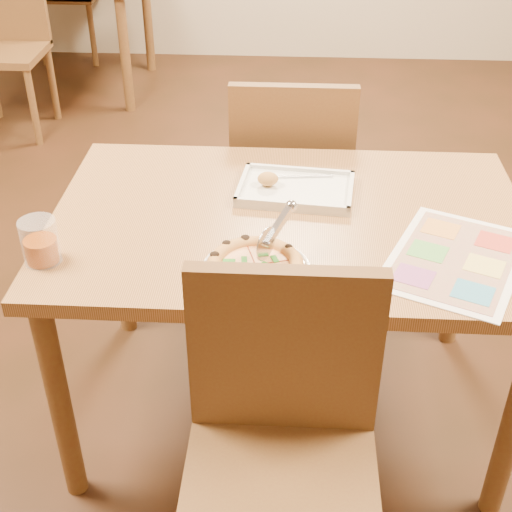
# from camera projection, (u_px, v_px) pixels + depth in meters

# --- Properties ---
(dining_table) EXTENTS (1.30, 0.85, 0.72)m
(dining_table) POSITION_uv_depth(u_px,v_px,m) (289.00, 242.00, 1.99)
(dining_table) COLOR #A57142
(dining_table) RESTS_ON ground
(chair_near) EXTENTS (0.42, 0.42, 0.47)m
(chair_near) POSITION_uv_depth(u_px,v_px,m) (282.00, 421.00, 1.53)
(chair_near) COLOR brown
(chair_near) RESTS_ON ground
(chair_far) EXTENTS (0.42, 0.42, 0.47)m
(chair_far) POSITION_uv_depth(u_px,v_px,m) (292.00, 166.00, 2.52)
(chair_far) COLOR brown
(chair_far) RESTS_ON ground
(bg_chair_near) EXTENTS (0.42, 0.42, 0.47)m
(bg_chair_near) POSITION_uv_depth(u_px,v_px,m) (6.00, 27.00, 3.92)
(bg_chair_near) COLOR brown
(bg_chair_near) RESTS_ON ground
(plate) EXTENTS (0.34, 0.34, 0.01)m
(plate) POSITION_uv_depth(u_px,v_px,m) (256.00, 271.00, 1.71)
(plate) COLOR white
(plate) RESTS_ON dining_table
(pizza) EXTENTS (0.23, 0.23, 0.04)m
(pizza) POSITION_uv_depth(u_px,v_px,m) (255.00, 266.00, 1.70)
(pizza) COLOR #E1974D
(pizza) RESTS_ON plate
(pizza_cutter) EXTENTS (0.09, 0.15, 0.10)m
(pizza_cutter) POSITION_uv_depth(u_px,v_px,m) (274.00, 231.00, 1.71)
(pizza_cutter) COLOR silver
(pizza_cutter) RESTS_ON pizza
(appetizer_tray) EXTENTS (0.35, 0.26, 0.06)m
(appetizer_tray) POSITION_uv_depth(u_px,v_px,m) (293.00, 190.00, 2.04)
(appetizer_tray) COLOR silver
(appetizer_tray) RESTS_ON dining_table
(glass_tumbler) EXTENTS (0.09, 0.09, 0.11)m
(glass_tumbler) POSITION_uv_depth(u_px,v_px,m) (40.00, 244.00, 1.73)
(glass_tumbler) COLOR #8F3C0B
(glass_tumbler) RESTS_ON dining_table
(menu) EXTENTS (0.45, 0.51, 0.00)m
(menu) POSITION_uv_depth(u_px,v_px,m) (456.00, 259.00, 1.76)
(menu) COLOR white
(menu) RESTS_ON dining_table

